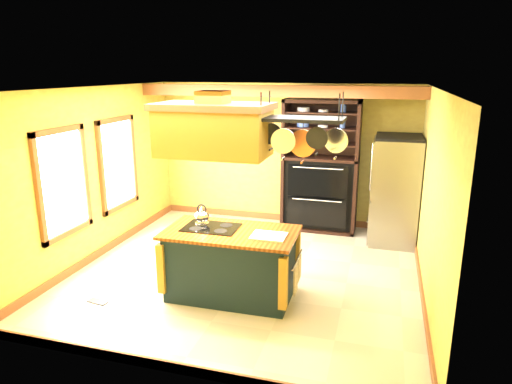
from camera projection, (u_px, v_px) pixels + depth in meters
The scene contains 15 objects.
floor at pixel (247, 271), 6.89m from camera, with size 5.00×5.00×0.00m, color beige.
ceiling at pixel (246, 88), 6.19m from camera, with size 5.00×5.00×0.00m, color white.
wall_back at pixel (284, 154), 8.86m from camera, with size 5.00×0.02×2.70m, color gold.
wall_front at pixel (168, 248), 4.22m from camera, with size 5.00×0.02×2.70m, color gold.
wall_left at pixel (96, 174), 7.20m from camera, with size 0.02×5.00×2.70m, color gold.
wall_right at pixel (432, 198), 5.88m from camera, with size 0.02×5.00×2.70m, color gold.
ceiling_beam at pixel (276, 91), 7.80m from camera, with size 5.00×0.15×0.20m, color brown.
window_near at pixel (64, 183), 6.44m from camera, with size 0.06×1.06×1.56m.
window_far at pixel (119, 164), 7.74m from camera, with size 0.06×1.06×1.56m.
kitchen_island at pixel (231, 263), 6.04m from camera, with size 1.74×0.98×1.11m.
range_hood at pixel (214, 128), 5.63m from camera, with size 1.44×0.81×0.80m.
pot_rack at pixel (302, 128), 5.34m from camera, with size 1.06×0.49×0.78m.
refrigerator at pixel (394, 192), 7.87m from camera, with size 0.79×0.94×1.83m.
hutch at pixel (320, 181), 8.53m from camera, with size 1.38×0.62×2.44m.
floor_register at pixel (98, 301), 5.98m from camera, with size 0.28×0.12×0.01m, color black.
Camera 1 is at (1.86, -6.07, 2.96)m, focal length 32.00 mm.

